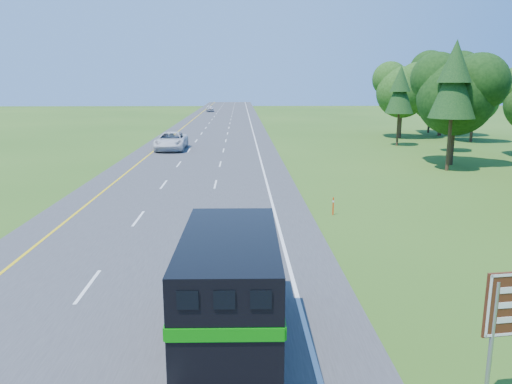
# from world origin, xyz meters

# --- Properties ---
(road) EXTENTS (15.00, 260.00, 0.04)m
(road) POSITION_xyz_m (0.00, 50.00, 0.02)
(road) COLOR #38383A
(road) RESTS_ON ground
(lane_markings) EXTENTS (11.15, 260.00, 0.01)m
(lane_markings) POSITION_xyz_m (0.00, 50.00, 0.04)
(lane_markings) COLOR yellow
(lane_markings) RESTS_ON road
(horse_truck) EXTENTS (2.54, 7.67, 3.38)m
(horse_truck) POSITION_xyz_m (3.33, 6.64, 1.85)
(horse_truck) COLOR black
(horse_truck) RESTS_ON road
(white_suv) EXTENTS (3.16, 6.78, 1.88)m
(white_suv) POSITION_xyz_m (-3.77, 47.74, 0.98)
(white_suv) COLOR silver
(white_suv) RESTS_ON road
(far_car) EXTENTS (2.21, 4.70, 1.55)m
(far_car) POSITION_xyz_m (-3.80, 118.92, 0.82)
(far_car) COLOR #B6B6BE
(far_car) RESTS_ON road
(delineator) EXTENTS (0.08, 0.04, 0.99)m
(delineator) POSITION_xyz_m (8.67, 20.56, 0.53)
(delineator) COLOR red
(delineator) RESTS_ON ground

